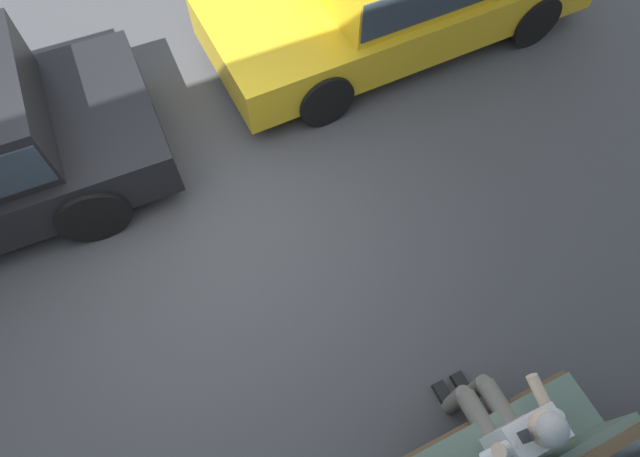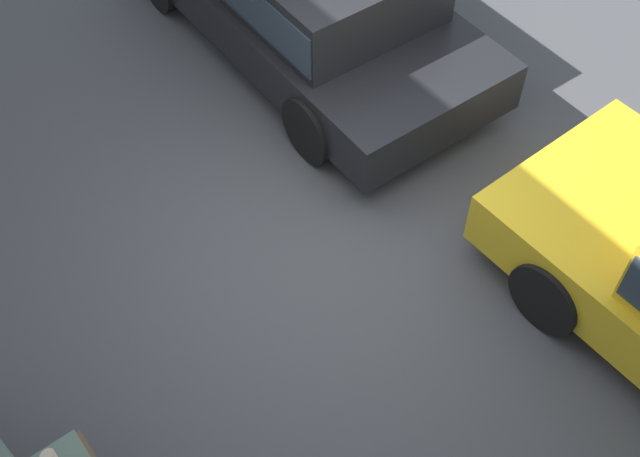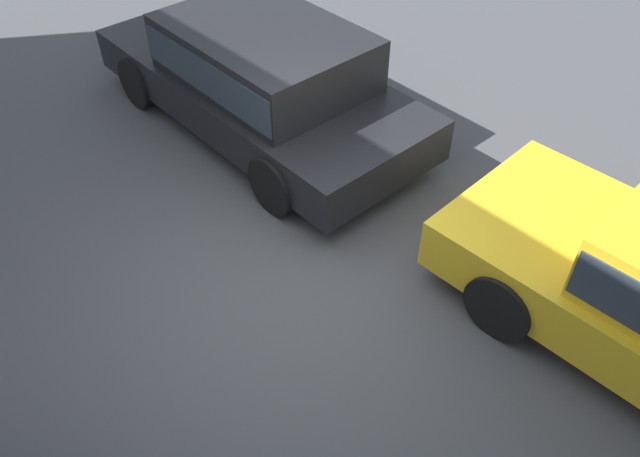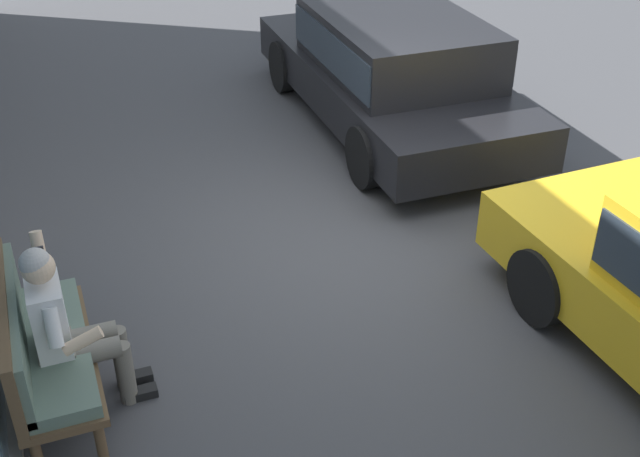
% 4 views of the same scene
% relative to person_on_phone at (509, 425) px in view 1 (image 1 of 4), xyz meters
% --- Properties ---
extents(ground_plane, '(60.00, 60.00, 0.00)m').
position_rel_person_on_phone_xyz_m(ground_plane, '(1.36, -2.67, -0.71)').
color(ground_plane, '#424244').
extents(person_on_phone, '(0.73, 0.74, 1.34)m').
position_rel_person_on_phone_xyz_m(person_on_phone, '(0.00, 0.00, 0.00)').
color(person_on_phone, '#6B665B').
rests_on(person_on_phone, ground_plane).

